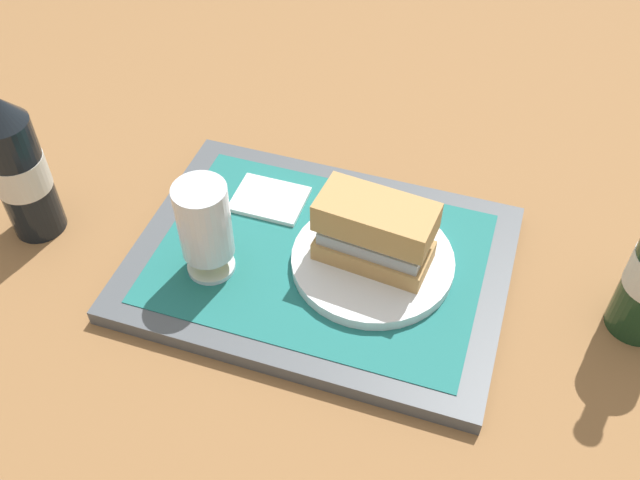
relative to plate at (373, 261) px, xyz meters
name	(u,v)px	position (x,y,z in m)	size (l,w,h in m)	color
ground_plane	(320,268)	(0.06, 0.01, -0.03)	(3.00, 3.00, 0.00)	olive
tray	(320,263)	(0.06, 0.01, -0.02)	(0.44, 0.32, 0.02)	#4C5156
placemat	(320,257)	(0.06, 0.01, -0.01)	(0.38, 0.27, 0.00)	#1E6B66
plate	(373,261)	(0.00, 0.00, 0.00)	(0.19, 0.19, 0.01)	white
sandwich	(372,231)	(0.00, 0.00, 0.05)	(0.14, 0.08, 0.08)	tan
beer_glass	(205,225)	(0.18, 0.06, 0.06)	(0.06, 0.06, 0.12)	silver
napkin_folded	(270,199)	(0.15, -0.06, 0.00)	(0.09, 0.07, 0.01)	white
beer_bottle	(16,164)	(0.42, 0.05, 0.08)	(0.07, 0.07, 0.27)	black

